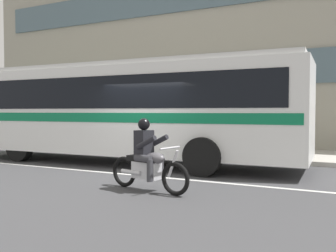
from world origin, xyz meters
The scene contains 6 objects.
ground_plane centered at (0.00, 0.00, 0.00)m, with size 60.00×60.00×0.00m, color #3D3D3F.
sidewalk_curb centered at (0.00, 5.10, 0.07)m, with size 28.00×3.80×0.15m, color #B7B2A8.
lane_center_stripe centered at (0.00, -0.60, 0.00)m, with size 26.60×0.14×0.01m, color silver.
office_building_facade centered at (0.00, 7.39, 5.09)m, with size 28.00×0.89×10.16m.
transit_bus centered at (-1.37, 1.19, 1.88)m, with size 11.54×2.90×3.22m.
motorcycle_with_rider centered at (1.37, -2.15, 0.66)m, with size 2.12×0.72×1.56m.
Camera 1 is at (5.25, -8.99, 1.71)m, focal length 39.32 mm.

